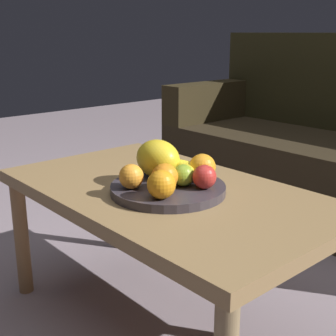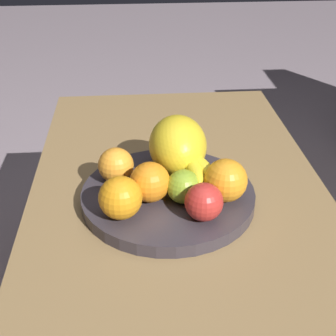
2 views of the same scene
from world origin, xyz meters
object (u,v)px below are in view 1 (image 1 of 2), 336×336
Objects in this scene: apple_front at (204,177)px; apple_right at (184,175)px; orange_back at (165,177)px; orange_right at (202,167)px; banana_bunch at (175,171)px; orange_front at (131,176)px; melon_large_front at (158,159)px; orange_left at (161,184)px; couch at (335,158)px; fruit_bowl at (168,189)px; coffee_table at (166,205)px.

apple_right is (-0.05, -0.03, -0.00)m from apple_front.
orange_back is 0.06m from apple_right.
banana_bunch is at bearing -137.17° from orange_right.
melon_large_front is at bearing 103.72° from orange_front.
orange_back is at bearing -31.45° from melon_large_front.
orange_left reaches higher than banana_bunch.
apple_right is at bearing -18.80° from banana_bunch.
orange_back is (0.10, -0.06, -0.02)m from melon_large_front.
couch is 1.32m from orange_back.
apple_right is at bearing 37.24° from fruit_bowl.
orange_back is (-0.01, -0.14, -0.00)m from orange_right.
orange_right is (0.11, 0.08, -0.02)m from melon_large_front.
couch reaches higher than melon_large_front.
couch is 27.05× the size of apple_right.
apple_right is (0.04, 0.03, 0.04)m from fruit_bowl.
coffee_table is at bearing -1.61° from melon_large_front.
fruit_bowl is 0.11m from melon_large_front.
melon_large_front is 0.12m from orange_back.
orange_front reaches higher than apple_front.
couch is at bearing 96.26° from coffee_table.
orange_left is at bearing -54.67° from banana_bunch.
couch is 25.16× the size of apple_front.
orange_left is 0.49× the size of banana_bunch.
fruit_bowl is at bearing -149.18° from apple_front.
orange_back reaches higher than coffee_table.
couch is 1.19m from orange_right.
banana_bunch is (0.01, 0.02, 0.11)m from coffee_table.
banana_bunch reaches higher than coffee_table.
orange_right is at bearing 86.00° from orange_back.
apple_front reaches higher than coffee_table.
orange_left reaches higher than orange_back.
orange_left is 1.14× the size of apple_front.
fruit_bowl is at bearing 129.92° from orange_left.
orange_left reaches higher than orange_front.
apple_right is 0.40× the size of banana_bunch.
fruit_bowl is (0.17, -1.26, 0.16)m from couch.
apple_front is 0.06m from apple_right.
orange_right is (0.21, -1.15, 0.22)m from couch.
orange_right is at bearing 139.44° from apple_front.
orange_right is 1.28× the size of apple_right.
apple_front is (0.02, 0.14, -0.00)m from orange_left.
orange_right is (0.07, 0.08, 0.12)m from coffee_table.
melon_large_front is 0.17m from apple_front.
orange_left is (0.25, -1.35, 0.22)m from couch.
couch is at bearing 94.58° from melon_large_front.
orange_front is at bearing -131.58° from apple_front.
fruit_bowl is 0.12m from orange_right.
coffee_table is 0.08m from fruit_bowl.
melon_large_front reaches higher than orange_front.
orange_right is 1.19× the size of apple_front.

